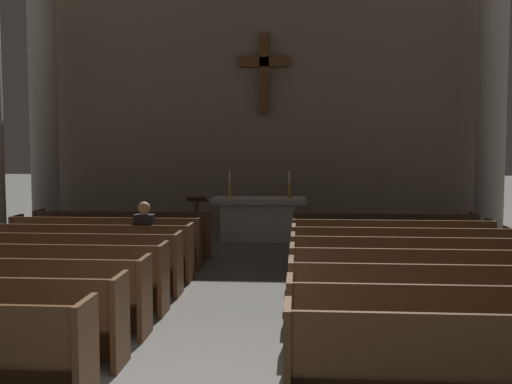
{
  "coord_description": "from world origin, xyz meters",
  "views": [
    {
      "loc": [
        0.94,
        -4.86,
        2.25
      ],
      "look_at": [
        0.0,
        8.1,
        1.22
      ],
      "focal_mm": 42.25,
      "sensor_mm": 36.0,
      "label": 1
    }
  ],
  "objects_px": {
    "pew_right_row_1": "(500,366)",
    "column_right_fourth": "(492,97)",
    "pew_right_row_5": "(411,268)",
    "pew_right_row_7": "(391,245)",
    "lone_worshipper": "(146,239)",
    "pew_left_row_4": "(38,277)",
    "pew_left_row_3": "(3,295)",
    "pew_right_row_8": "(383,237)",
    "pew_left_row_5": "(66,263)",
    "lectern": "(197,223)",
    "pew_left_row_6": "(88,251)",
    "column_left_fourth": "(43,100)",
    "pew_right_row_2": "(467,329)",
    "altar": "(259,218)",
    "candlestick_right": "(289,189)",
    "pew_left_row_7": "(107,242)",
    "pew_left_row_8": "(123,234)",
    "pew_right_row_3": "(443,303)",
    "pew_right_row_6": "(400,255)",
    "pew_right_row_4": "(425,283)"
  },
  "relations": [
    {
      "from": "pew_right_row_5",
      "to": "pew_right_row_7",
      "type": "xyz_separation_m",
      "value": [
        0.0,
        1.94,
        0.0
      ]
    },
    {
      "from": "pew_left_row_5",
      "to": "pew_right_row_6",
      "type": "xyz_separation_m",
      "value": [
        5.12,
        0.97,
        0.0
      ]
    },
    {
      "from": "pew_left_row_5",
      "to": "lectern",
      "type": "height_order",
      "value": "lectern"
    },
    {
      "from": "pew_left_row_4",
      "to": "pew_left_row_5",
      "type": "distance_m",
      "value": 0.97
    },
    {
      "from": "pew_left_row_4",
      "to": "column_right_fourth",
      "type": "xyz_separation_m",
      "value": [
        8.06,
        7.09,
        2.9
      ]
    },
    {
      "from": "pew_right_row_8",
      "to": "pew_left_row_8",
      "type": "bearing_deg",
      "value": 180.0
    },
    {
      "from": "pew_left_row_5",
      "to": "candlestick_right",
      "type": "height_order",
      "value": "candlestick_right"
    },
    {
      "from": "pew_right_row_8",
      "to": "lone_worshipper",
      "type": "bearing_deg",
      "value": -155.41
    },
    {
      "from": "pew_left_row_8",
      "to": "pew_right_row_4",
      "type": "xyz_separation_m",
      "value": [
        5.12,
        -3.88,
        0.0
      ]
    },
    {
      "from": "pew_left_row_4",
      "to": "pew_right_row_1",
      "type": "xyz_separation_m",
      "value": [
        5.12,
        -2.91,
        0.0
      ]
    },
    {
      "from": "pew_left_row_4",
      "to": "candlestick_right",
      "type": "relative_size",
      "value": 5.54
    },
    {
      "from": "pew_left_row_8",
      "to": "lone_worshipper",
      "type": "xyz_separation_m",
      "value": [
        0.96,
        -1.9,
        0.22
      ]
    },
    {
      "from": "pew_right_row_7",
      "to": "column_right_fourth",
      "type": "relative_size",
      "value": 0.5
    },
    {
      "from": "candlestick_right",
      "to": "lone_worshipper",
      "type": "relative_size",
      "value": 0.48
    },
    {
      "from": "pew_left_row_3",
      "to": "pew_right_row_4",
      "type": "bearing_deg",
      "value": 10.73
    },
    {
      "from": "pew_left_row_3",
      "to": "pew_right_row_8",
      "type": "xyz_separation_m",
      "value": [
        5.12,
        4.85,
        0.0
      ]
    },
    {
      "from": "pew_left_row_7",
      "to": "lone_worshipper",
      "type": "bearing_deg",
      "value": -44.01
    },
    {
      "from": "pew_left_row_6",
      "to": "pew_left_row_7",
      "type": "bearing_deg",
      "value": 90.0
    },
    {
      "from": "pew_left_row_5",
      "to": "lectern",
      "type": "bearing_deg",
      "value": 72.9
    },
    {
      "from": "pew_right_row_7",
      "to": "lone_worshipper",
      "type": "distance_m",
      "value": 4.26
    },
    {
      "from": "pew_left_row_5",
      "to": "pew_left_row_8",
      "type": "distance_m",
      "value": 2.91
    },
    {
      "from": "pew_right_row_1",
      "to": "column_right_fourth",
      "type": "relative_size",
      "value": 0.5
    },
    {
      "from": "pew_right_row_3",
      "to": "pew_left_row_6",
      "type": "bearing_deg",
      "value": 150.39
    },
    {
      "from": "pew_right_row_6",
      "to": "lectern",
      "type": "relative_size",
      "value": 3.01
    },
    {
      "from": "pew_right_row_7",
      "to": "pew_right_row_8",
      "type": "relative_size",
      "value": 1.0
    },
    {
      "from": "pew_right_row_1",
      "to": "pew_right_row_6",
      "type": "xyz_separation_m",
      "value": [
        0.0,
        4.85,
        0.0
      ]
    },
    {
      "from": "pew_left_row_7",
      "to": "pew_right_row_2",
      "type": "bearing_deg",
      "value": -43.45
    },
    {
      "from": "candlestick_right",
      "to": "pew_left_row_8",
      "type": "bearing_deg",
      "value": -143.14
    },
    {
      "from": "pew_right_row_3",
      "to": "pew_right_row_1",
      "type": "bearing_deg",
      "value": -90.0
    },
    {
      "from": "pew_right_row_3",
      "to": "pew_left_row_5",
      "type": "bearing_deg",
      "value": 159.25
    },
    {
      "from": "pew_right_row_2",
      "to": "pew_right_row_4",
      "type": "height_order",
      "value": "same"
    },
    {
      "from": "pew_left_row_4",
      "to": "column_left_fourth",
      "type": "distance_m",
      "value": 8.21
    },
    {
      "from": "pew_left_row_3",
      "to": "pew_left_row_7",
      "type": "distance_m",
      "value": 3.88
    },
    {
      "from": "altar",
      "to": "candlestick_right",
      "type": "height_order",
      "value": "candlestick_right"
    },
    {
      "from": "pew_right_row_5",
      "to": "candlestick_right",
      "type": "bearing_deg",
      "value": 109.15
    },
    {
      "from": "pew_right_row_5",
      "to": "column_right_fourth",
      "type": "relative_size",
      "value": 0.5
    },
    {
      "from": "pew_left_row_8",
      "to": "pew_right_row_1",
      "type": "relative_size",
      "value": 1.0
    },
    {
      "from": "pew_right_row_2",
      "to": "lectern",
      "type": "relative_size",
      "value": 3.01
    },
    {
      "from": "pew_left_row_4",
      "to": "pew_right_row_7",
      "type": "height_order",
      "value": "same"
    },
    {
      "from": "lectern",
      "to": "pew_right_row_1",
      "type": "bearing_deg",
      "value": -64.44
    },
    {
      "from": "pew_right_row_6",
      "to": "lone_worshipper",
      "type": "xyz_separation_m",
      "value": [
        -4.15,
        0.04,
        0.22
      ]
    },
    {
      "from": "pew_right_row_4",
      "to": "lectern",
      "type": "height_order",
      "value": "lectern"
    },
    {
      "from": "pew_right_row_8",
      "to": "column_right_fourth",
      "type": "relative_size",
      "value": 0.5
    },
    {
      "from": "pew_right_row_6",
      "to": "lone_worshipper",
      "type": "relative_size",
      "value": 2.63
    },
    {
      "from": "pew_left_row_4",
      "to": "pew_left_row_8",
      "type": "relative_size",
      "value": 1.0
    },
    {
      "from": "pew_left_row_5",
      "to": "pew_left_row_6",
      "type": "xyz_separation_m",
      "value": [
        0.0,
        0.97,
        0.0
      ]
    },
    {
      "from": "pew_left_row_8",
      "to": "pew_right_row_8",
      "type": "xyz_separation_m",
      "value": [
        5.12,
        0.0,
        0.0
      ]
    },
    {
      "from": "lectern",
      "to": "lone_worshipper",
      "type": "xyz_separation_m",
      "value": [
        -0.31,
        -3.14,
        0.14
      ]
    },
    {
      "from": "pew_right_row_3",
      "to": "pew_left_row_4",
      "type": "bearing_deg",
      "value": 169.27
    },
    {
      "from": "pew_left_row_6",
      "to": "pew_right_row_2",
      "type": "relative_size",
      "value": 1.0
    }
  ]
}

